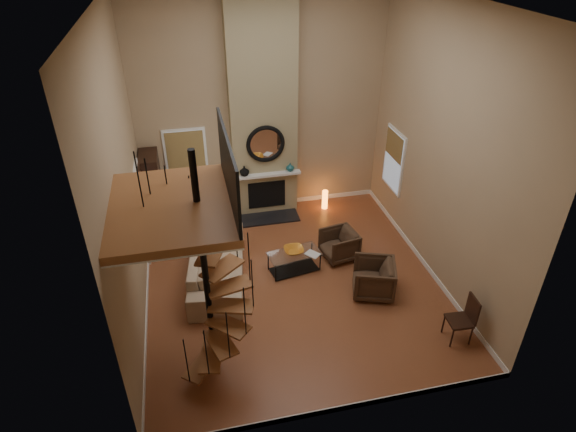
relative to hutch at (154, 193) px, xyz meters
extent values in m
cube|color=#A55C35|center=(2.76, -2.81, -0.95)|extent=(6.00, 6.50, 0.01)
cube|color=tan|center=(2.76, 0.44, 1.80)|extent=(6.00, 0.02, 5.50)
cube|color=tan|center=(2.76, -6.06, 1.80)|extent=(6.00, 0.02, 5.50)
cube|color=tan|center=(-0.24, -2.81, 1.80)|extent=(0.02, 6.50, 5.50)
cube|color=tan|center=(5.76, -2.81, 1.80)|extent=(0.02, 6.50, 5.50)
cube|color=silver|center=(2.76, -2.81, 4.54)|extent=(6.00, 6.50, 0.01)
cube|color=white|center=(2.76, 0.43, -0.89)|extent=(6.00, 0.02, 0.12)
cube|color=white|center=(2.76, -6.05, -0.89)|extent=(6.00, 0.02, 0.12)
cube|color=white|center=(-0.23, -2.81, -0.89)|extent=(0.02, 6.50, 0.12)
cube|color=white|center=(5.75, -2.81, -0.89)|extent=(0.02, 6.50, 0.12)
cube|color=#998A63|center=(2.76, 0.25, 1.80)|extent=(1.60, 0.38, 5.50)
cube|color=black|center=(2.76, -0.24, -0.93)|extent=(1.50, 0.60, 0.04)
cube|color=black|center=(2.76, 0.05, -0.40)|extent=(0.95, 0.02, 0.72)
cube|color=white|center=(2.76, -0.03, 0.20)|extent=(1.70, 0.18, 0.06)
torus|color=black|center=(2.76, 0.03, 1.00)|extent=(0.94, 0.10, 0.94)
cylinder|color=white|center=(2.76, 0.04, 1.00)|extent=(0.80, 0.01, 0.80)
imported|color=black|center=(2.21, 0.01, 0.35)|extent=(0.24, 0.24, 0.25)
imported|color=#185055|center=(3.36, 0.01, 0.33)|extent=(0.20, 0.20, 0.21)
cube|color=white|center=(0.86, 0.42, 0.65)|extent=(1.02, 0.04, 1.52)
cube|color=#8C9EB2|center=(0.86, 0.39, 0.65)|extent=(0.90, 0.01, 1.40)
cube|color=olive|center=(0.86, 0.38, 0.86)|extent=(0.90, 0.01, 0.98)
cube|color=white|center=(5.74, -0.81, 0.65)|extent=(0.04, 1.02, 1.52)
cube|color=#8C9EB2|center=(5.72, -0.81, 0.65)|extent=(0.01, 0.90, 1.40)
cube|color=olive|center=(5.70, -0.81, 1.03)|extent=(0.01, 0.90, 0.63)
cube|color=white|center=(-0.21, -1.01, 0.10)|extent=(0.06, 1.05, 2.16)
cube|color=black|center=(-0.17, -1.01, 0.07)|extent=(0.05, 0.90, 2.05)
cube|color=#8C9EB2|center=(-0.14, -1.01, 0.50)|extent=(0.01, 0.60, 0.90)
cube|color=#9B5E32|center=(0.61, -4.61, 2.23)|extent=(1.70, 2.20, 0.12)
cube|color=white|center=(0.61, -4.61, 2.16)|extent=(1.70, 2.20, 0.03)
cube|color=black|center=(1.43, -4.61, 2.76)|extent=(0.04, 2.20, 0.94)
cylinder|color=black|center=(0.96, -4.61, 1.06)|extent=(0.10, 0.10, 4.02)
cube|color=#9B5E32|center=(0.74, -4.89, -0.69)|extent=(0.71, 0.78, 0.04)
cylinder|color=black|center=(0.52, -5.18, -0.22)|extent=(0.02, 0.02, 0.94)
cube|color=#9B5E32|center=(0.90, -4.97, -0.43)|extent=(0.46, 0.77, 0.04)
cylinder|color=black|center=(0.84, -5.32, 0.04)|extent=(0.02, 0.02, 0.94)
cube|color=#9B5E32|center=(1.07, -4.95, -0.17)|extent=(0.55, 0.79, 0.04)
cylinder|color=black|center=(1.18, -5.30, 0.30)|extent=(0.02, 0.02, 0.94)
cube|color=#9B5E32|center=(1.22, -4.86, 0.09)|extent=(0.75, 0.74, 0.04)
cylinder|color=black|center=(1.48, -5.11, 0.56)|extent=(0.02, 0.02, 0.94)
cube|color=#9B5E32|center=(1.31, -4.71, 0.35)|extent=(0.79, 0.53, 0.04)
cylinder|color=black|center=(1.65, -4.81, 0.82)|extent=(0.02, 0.02, 0.94)
cube|color=#9B5E32|center=(1.31, -4.54, 0.61)|extent=(0.77, 0.48, 0.04)
cylinder|color=black|center=(1.67, -4.46, 1.08)|extent=(0.02, 0.02, 0.94)
cube|color=#9B5E32|center=(1.24, -4.38, 0.87)|extent=(0.77, 0.72, 0.04)
cylinder|color=black|center=(1.51, -4.15, 1.34)|extent=(0.02, 0.02, 0.94)
cube|color=#9B5E32|center=(1.10, -4.28, 1.13)|extent=(0.58, 0.79, 0.04)
cylinder|color=black|center=(1.23, -3.94, 1.60)|extent=(0.02, 0.02, 0.94)
cube|color=#9B5E32|center=(0.92, -4.25, 1.39)|extent=(0.41, 0.75, 0.04)
cylinder|color=black|center=(0.89, -3.90, 1.86)|extent=(0.02, 0.02, 0.94)
cube|color=#9B5E32|center=(0.76, -4.31, 1.65)|extent=(0.68, 0.79, 0.04)
cylinder|color=black|center=(0.56, -4.01, 2.12)|extent=(0.02, 0.02, 0.94)
cube|color=#9B5E32|center=(0.64, -4.44, 1.91)|extent=(0.80, 0.64, 0.04)
cylinder|color=black|center=(0.33, -4.27, 2.38)|extent=(0.02, 0.02, 0.94)
cube|color=#9B5E32|center=(0.60, -4.61, 2.17)|extent=(0.72, 0.34, 0.04)
cylinder|color=black|center=(0.24, -4.61, 2.64)|extent=(0.02, 0.02, 0.94)
cube|color=black|center=(0.00, 0.00, 0.00)|extent=(0.43, 0.91, 2.03)
imported|color=tan|center=(1.24, -2.34, -0.55)|extent=(1.44, 2.83, 0.79)
imported|color=#442E1F|center=(4.05, -2.20, -0.60)|extent=(0.85, 0.83, 0.67)
imported|color=#442E1F|center=(4.37, -3.52, -0.60)|extent=(1.05, 1.03, 0.76)
cube|color=silver|center=(2.89, -2.44, -0.51)|extent=(1.19, 0.74, 0.02)
cube|color=black|center=(2.89, -2.44, -0.92)|extent=(1.08, 0.63, 0.01)
cylinder|color=black|center=(2.42, -2.75, -0.73)|extent=(0.03, 0.03, 0.41)
cylinder|color=black|center=(3.44, -2.57, -0.73)|extent=(0.03, 0.03, 0.41)
cylinder|color=black|center=(2.34, -2.31, -0.73)|extent=(0.03, 0.03, 0.41)
cylinder|color=black|center=(3.37, -2.13, -0.73)|extent=(0.03, 0.03, 0.41)
imported|color=orange|center=(2.89, -2.39, -0.45)|extent=(0.43, 0.43, 0.11)
imported|color=gray|center=(3.24, -2.59, -0.49)|extent=(0.36, 0.37, 0.03)
cylinder|color=black|center=(1.25, -0.91, -0.93)|extent=(0.38, 0.38, 0.03)
cylinder|color=black|center=(1.25, -0.91, -0.15)|extent=(0.04, 0.04, 1.64)
cylinder|color=#F2E5C6|center=(1.25, -0.91, 0.60)|extent=(0.42, 0.42, 0.34)
cylinder|color=orange|center=(4.29, -0.04, -0.70)|extent=(0.15, 0.15, 0.53)
cube|color=black|center=(5.32, -5.06, -0.51)|extent=(0.43, 0.43, 0.05)
cube|color=black|center=(5.52, -5.07, -0.25)|extent=(0.06, 0.39, 0.48)
cylinder|color=black|center=(5.12, -5.22, -0.74)|extent=(0.04, 0.04, 0.39)
cylinder|color=black|center=(5.48, -5.25, -0.74)|extent=(0.04, 0.04, 0.39)
cylinder|color=black|center=(5.15, -4.86, -0.74)|extent=(0.04, 0.04, 0.39)
cylinder|color=black|center=(5.51, -4.89, -0.74)|extent=(0.04, 0.04, 0.39)
camera|label=1|loc=(0.92, -10.57, 5.67)|focal=30.13mm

